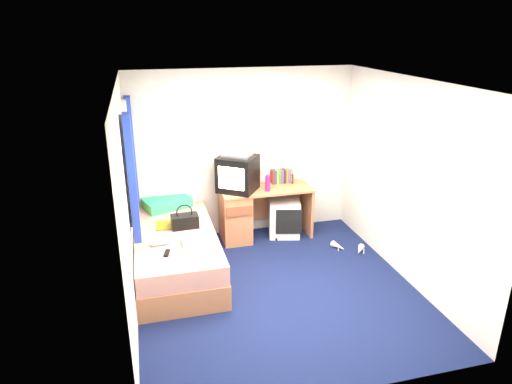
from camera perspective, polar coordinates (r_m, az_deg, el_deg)
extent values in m
plane|color=#0C1438|center=(5.52, 2.57, -12.00)|extent=(3.40, 3.40, 0.00)
plane|color=white|center=(4.70, 3.04, 13.56)|extent=(3.40, 3.40, 0.00)
plane|color=silver|center=(6.55, -1.61, 4.80)|extent=(3.20, 0.00, 3.20)
plane|color=silver|center=(3.55, 11.01, -9.62)|extent=(3.20, 0.00, 3.20)
plane|color=silver|center=(4.79, -15.83, -1.94)|extent=(0.00, 3.40, 3.40)
plane|color=silver|center=(5.65, 18.49, 1.18)|extent=(0.00, 3.40, 3.40)
cube|color=#BA754D|center=(5.87, -9.89, -8.50)|extent=(1.00, 2.00, 0.30)
cube|color=brown|center=(5.57, -4.32, -9.82)|extent=(0.02, 0.70, 0.18)
cube|color=white|center=(5.75, -10.05, -6.14)|extent=(0.98, 1.98, 0.24)
cube|color=teal|center=(6.47, -11.07, -1.34)|extent=(0.71, 0.58, 0.13)
cube|color=#BA754D|center=(6.50, 1.23, 0.36)|extent=(1.30, 0.55, 0.03)
cube|color=#BA754D|center=(6.53, -2.60, -3.07)|extent=(0.40, 0.52, 0.72)
cube|color=#BA754D|center=(6.82, 6.32, -2.15)|extent=(0.04, 0.52, 0.72)
cube|color=#BA754D|center=(6.89, 2.66, -1.01)|extent=(0.78, 0.03, 0.55)
cube|color=silver|center=(6.73, 3.52, -3.16)|extent=(0.53, 0.53, 0.55)
cube|color=black|center=(6.34, -2.29, 2.33)|extent=(0.67, 0.66, 0.49)
cube|color=#FFFBA1|center=(6.14, -3.11, 1.71)|extent=(0.32, 0.23, 0.31)
cube|color=silver|center=(6.26, -2.33, 4.81)|extent=(0.47, 0.45, 0.07)
cube|color=maroon|center=(6.66, 2.06, 1.91)|extent=(0.03, 0.13, 0.20)
cube|color=navy|center=(6.67, 2.35, 1.93)|extent=(0.03, 0.13, 0.20)
cube|color=gold|center=(6.68, 2.64, 1.96)|extent=(0.03, 0.13, 0.20)
cube|color=#337F33|center=(6.69, 2.93, 1.98)|extent=(0.03, 0.13, 0.20)
cube|color=#7F337F|center=(6.70, 3.21, 2.00)|extent=(0.03, 0.13, 0.20)
cube|color=#262626|center=(6.71, 3.50, 2.03)|extent=(0.03, 0.13, 0.20)
cube|color=#B26633|center=(6.72, 3.78, 2.05)|extent=(0.03, 0.13, 0.20)
cube|color=#4C4C99|center=(6.73, 4.07, 2.07)|extent=(0.03, 0.13, 0.20)
cube|color=olive|center=(6.74, 4.35, 2.09)|extent=(0.03, 0.13, 0.20)
cube|color=#312110|center=(6.72, 4.46, 1.75)|extent=(0.02, 0.12, 0.14)
cylinder|color=#C11B6C|center=(6.35, 1.46, 1.06)|extent=(0.09, 0.09, 0.22)
cylinder|color=silver|center=(6.51, 0.10, 1.40)|extent=(0.06, 0.06, 0.18)
cube|color=black|center=(5.79, -8.89, -3.63)|extent=(0.34, 0.20, 0.17)
torus|color=black|center=(5.75, -8.95, -2.51)|extent=(0.20, 0.03, 0.20)
cube|color=white|center=(5.37, -7.38, -5.91)|extent=(0.35, 0.31, 0.11)
cube|color=yellow|center=(5.91, -11.40, -4.10)|extent=(0.22, 0.29, 0.01)
cylinder|color=silver|center=(5.42, -11.88, -6.17)|extent=(0.20, 0.08, 0.07)
cube|color=#F39D36|center=(5.28, -9.11, -7.05)|extent=(0.21, 0.18, 0.01)
cube|color=black|center=(5.22, -11.07, -7.50)|extent=(0.09, 0.17, 0.02)
cube|color=silver|center=(5.56, -15.81, 3.88)|extent=(0.02, 0.90, 1.10)
cube|color=white|center=(5.43, -16.30, 9.86)|extent=(0.06, 1.06, 0.08)
cube|color=white|center=(5.75, -15.16, -1.75)|extent=(0.06, 1.06, 0.08)
cube|color=navy|center=(5.01, -15.23, 1.55)|extent=(0.08, 0.24, 1.40)
cube|color=navy|center=(6.14, -15.27, 4.97)|extent=(0.08, 0.24, 1.40)
cone|color=silver|center=(6.49, 10.25, -6.70)|extent=(0.17, 0.24, 0.09)
cone|color=silver|center=(6.45, 12.85, -7.07)|extent=(0.21, 0.23, 0.09)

